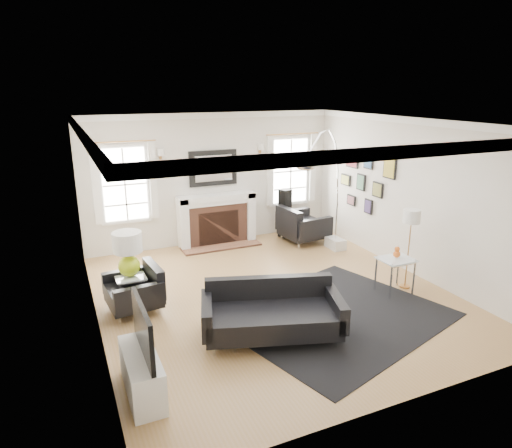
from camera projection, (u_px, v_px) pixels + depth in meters
name	position (u px, v px, depth m)	size (l,w,h in m)	color
floor	(273.00, 294.00, 7.56)	(6.00, 6.00, 0.00)	#A17743
back_wall	(213.00, 179.00, 9.78)	(5.50, 0.04, 2.80)	beige
front_wall	(407.00, 287.00, 4.53)	(5.50, 0.04, 2.80)	beige
left_wall	(89.00, 235.00, 6.09)	(0.04, 6.00, 2.80)	beige
right_wall	(411.00, 197.00, 8.22)	(0.04, 6.00, 2.80)	beige
ceiling	(275.00, 122.00, 6.75)	(5.50, 6.00, 0.02)	white
crown_molding	(275.00, 126.00, 6.77)	(5.50, 6.00, 0.12)	white
fireplace	(217.00, 220.00, 9.85)	(1.70, 0.69, 1.11)	white
mantel_mirror	(213.00, 168.00, 9.67)	(1.05, 0.07, 0.75)	black
window_left	(125.00, 184.00, 9.00)	(1.24, 0.15, 1.62)	white
window_right	(290.00, 171.00, 10.44)	(1.24, 0.15, 1.62)	white
gallery_wall	(366.00, 177.00, 9.31)	(0.04, 1.73, 1.29)	black
tv_unit	(142.00, 368.00, 5.03)	(0.35, 1.00, 1.09)	white
area_rug	(335.00, 315.00, 6.85)	(3.09, 2.58, 0.01)	black
sofa	(271.00, 313.00, 6.23)	(2.06, 1.39, 0.62)	black
armchair_left	(137.00, 291.00, 6.96)	(0.85, 0.93, 0.58)	black
armchair_right	(301.00, 226.00, 10.01)	(0.97, 1.06, 0.67)	black
coffee_table	(252.00, 305.00, 6.34)	(0.95, 0.95, 0.42)	silver
side_table_left	(131.00, 282.00, 7.08)	(0.45, 0.45, 0.50)	silver
nesting_table	(396.00, 266.00, 7.50)	(0.55, 0.46, 0.60)	silver
gourd_lamp	(128.00, 251.00, 6.94)	(0.44, 0.44, 0.71)	#BCDB1B
orange_vase	(397.00, 253.00, 7.43)	(0.12, 0.12, 0.19)	orange
arc_floor_lamp	(323.00, 192.00, 8.42)	(1.89, 1.75, 2.67)	white
stick_floor_lamp	(411.00, 220.00, 7.50)	(0.28, 0.28, 1.38)	#AF783C
speaker_tower	(285.00, 213.00, 10.33)	(0.22, 0.22, 1.11)	black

